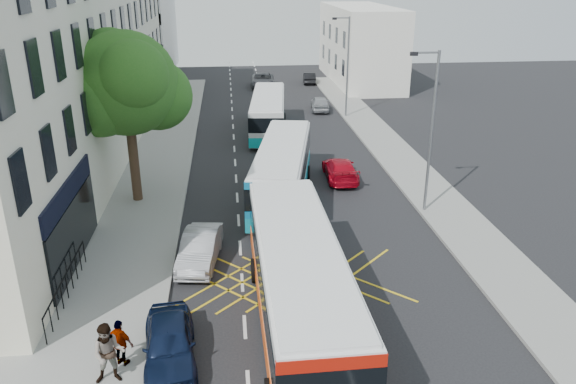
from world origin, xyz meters
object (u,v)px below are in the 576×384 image
object	(u,v)px
bus_far	(268,113)
parked_car_blue	(170,343)
bus_mid	(282,170)
lamp_far	(347,62)
parked_car_silver	(200,248)
red_hatchback	(340,169)
lamp_near	(430,125)
street_tree	(126,85)
distant_car_grey	(263,80)
pedestrian_near	(109,354)
pedestrian_far	(121,343)
bus_near	(299,282)
distant_car_dark	(309,78)
distant_car_silver	(320,103)

from	to	relation	value
bus_far	parked_car_blue	size ratio (longest dim) A/B	2.64
bus_mid	parked_car_blue	distance (m)	14.18
lamp_far	bus_far	size ratio (longest dim) A/B	0.76
parked_car_silver	red_hatchback	world-z (taller)	parked_car_silver
lamp_near	lamp_far	xyz separation A→B (m)	(0.00, 20.00, 0.00)
street_tree	distant_car_grey	world-z (taller)	street_tree
pedestrian_near	parked_car_blue	bearing A→B (deg)	25.80
red_hatchback	pedestrian_far	size ratio (longest dim) A/B	2.74
lamp_near	bus_far	xyz separation A→B (m)	(-6.72, 15.90, -3.09)
pedestrian_far	bus_far	bearing A→B (deg)	-75.82
bus_far	pedestrian_far	world-z (taller)	bus_far
lamp_far	distant_car_grey	world-z (taller)	lamp_far
lamp_far	bus_near	bearing A→B (deg)	-104.48
parked_car_blue	distant_car_grey	size ratio (longest dim) A/B	0.78
pedestrian_near	parked_car_silver	bearing A→B (deg)	68.03
distant_car_grey	distant_car_dark	distance (m)	5.48
bus_near	distant_car_grey	xyz separation A→B (m)	(1.51, 42.89, -1.02)
lamp_near	red_hatchback	distance (m)	7.36
lamp_near	bus_mid	world-z (taller)	lamp_near
lamp_near	bus_far	bearing A→B (deg)	112.92
pedestrian_far	pedestrian_near	bearing A→B (deg)	103.77
pedestrian_near	distant_car_silver	bearing A→B (deg)	66.68
distant_car_silver	pedestrian_far	world-z (taller)	pedestrian_far
bus_far	pedestrian_far	distance (m)	27.45
bus_mid	bus_near	bearing A→B (deg)	-82.01
street_tree	distant_car_grey	xyz separation A→B (m)	(8.70, 30.82, -5.58)
pedestrian_far	distant_car_grey	bearing A→B (deg)	-71.31
street_tree	lamp_near	xyz separation A→B (m)	(14.71, -2.97, -1.68)
bus_far	parked_car_blue	distance (m)	26.96
red_hatchback	distant_car_grey	world-z (taller)	distant_car_grey
bus_far	pedestrian_near	xyz separation A→B (m)	(-6.71, -27.42, -0.39)
bus_near	bus_far	distance (m)	25.02
red_hatchback	parked_car_blue	bearing A→B (deg)	63.37
bus_near	parked_car_blue	world-z (taller)	bus_near
street_tree	bus_near	bearing A→B (deg)	-59.22
parked_car_silver	distant_car_grey	xyz separation A→B (m)	(5.09, 37.95, 0.04)
pedestrian_near	distant_car_grey	bearing A→B (deg)	76.34
distant_car_dark	red_hatchback	bearing A→B (deg)	90.44
distant_car_dark	distant_car_silver	bearing A→B (deg)	91.18
bus_near	parked_car_blue	xyz separation A→B (m)	(-4.28, -1.47, -1.05)
distant_car_grey	pedestrian_near	bearing A→B (deg)	-95.71
street_tree	bus_far	xyz separation A→B (m)	(7.98, 12.93, -4.76)
street_tree	bus_far	size ratio (longest dim) A/B	0.84
bus_near	distant_car_silver	size ratio (longest dim) A/B	3.08
distant_car_dark	pedestrian_far	world-z (taller)	pedestrian_far
bus_near	pedestrian_far	size ratio (longest dim) A/B	7.43
distant_car_grey	parked_car_silver	bearing A→B (deg)	-94.04
lamp_near	bus_mid	bearing A→B (deg)	158.59
street_tree	bus_mid	bearing A→B (deg)	-1.83
bus_mid	bus_far	world-z (taller)	bus_mid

